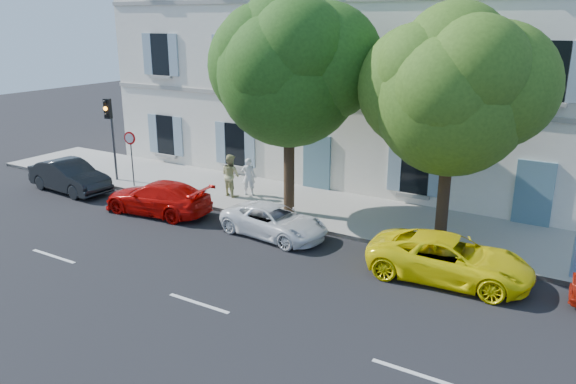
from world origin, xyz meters
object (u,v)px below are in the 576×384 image
Objects in this scene: car_dark_sedan at (70,176)px; tree_right at (452,99)px; car_white_coupe at (274,221)px; traffic_light at (110,122)px; car_yellow_supercar at (450,259)px; car_red_coupe at (158,198)px; road_sign at (131,147)px; pedestrian_b at (231,175)px; pedestrian_a at (248,176)px; tree_left at (289,75)px.

car_dark_sedan is 0.56× the size of tree_right.
traffic_light is (-9.84, 1.74, 2.32)m from car_white_coupe.
car_yellow_supercar is 0.63× the size of tree_right.
road_sign reaches higher than car_red_coupe.
pedestrian_b is (6.00, 0.88, -1.83)m from traffic_light.
traffic_light reaches higher than pedestrian_b.
pedestrian_a is (-8.52, 1.09, -3.97)m from tree_right.
tree_right reaches higher than road_sign.
car_dark_sedan is 2.97m from traffic_light.
traffic_light is at bearing 170.62° from road_sign.
car_white_coupe is 2.21× the size of pedestrian_b.
car_dark_sedan is at bearing -167.31° from tree_left.
pedestrian_a is at bearing 146.03° from car_red_coupe.
tree_right is at bearing -0.18° from tree_left.
traffic_light is at bearing -119.36° from car_red_coupe.
tree_right is 3.02× the size of road_sign.
car_red_coupe is (5.37, -0.16, -0.05)m from car_dark_sedan.
car_dark_sedan is 2.36× the size of pedestrian_b.
tree_left reaches higher than car_white_coupe.
tree_left is at bearing 23.86° from car_white_coupe.
pedestrian_a is (-9.47, 3.38, 0.29)m from car_yellow_supercar.
road_sign is 5.45m from pedestrian_a.
tree_left is 5.25m from pedestrian_a.
tree_left is at bearing 179.82° from tree_right.
car_dark_sedan is at bearing 86.00° from car_yellow_supercar.
tree_left is 1.09× the size of tree_right.
road_sign is at bearing -9.38° from traffic_light.
car_red_coupe is at bearing -152.12° from tree_left.
car_white_coupe is at bearing -84.99° from car_dark_sedan.
pedestrian_a is (5.11, 1.63, -0.98)m from road_sign.
pedestrian_a is (-3.29, 3.13, 0.40)m from car_white_coupe.
car_yellow_supercar is at bearing -18.71° from tree_left.
tree_right is 4.19× the size of pedestrian_b.
tree_left is 5.89m from tree_right.
tree_left is at bearing -73.22° from car_dark_sedan.
car_red_coupe is at bearing -87.65° from car_dark_sedan.
pedestrian_a is 0.76m from pedestrian_b.
tree_left is (4.52, 2.39, 4.71)m from car_red_coupe.
car_yellow_supercar is at bearing -67.56° from tree_right.
road_sign is at bearing 79.43° from car_yellow_supercar.
car_yellow_supercar reaches higher than car_red_coupe.
pedestrian_a is at bearing 52.87° from car_white_coupe.
pedestrian_a is (7.24, 3.30, 0.25)m from car_dark_sedan.
car_white_coupe is 1.60× the size of road_sign.
car_yellow_supercar is at bearing -85.94° from car_white_coupe.
car_red_coupe is 5.58m from traffic_light.
pedestrian_b is at bearing 8.35° from traffic_light.
road_sign reaches higher than pedestrian_a.
car_dark_sedan is at bearing -142.00° from road_sign.
car_red_coupe is 1.18× the size of traffic_light.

